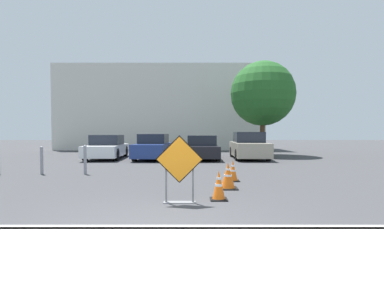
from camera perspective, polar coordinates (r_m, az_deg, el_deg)
ground_plane at (r=14.41m, az=-2.73°, el=-3.88°), size 96.00×96.00×0.00m
sidewalk_strip at (r=3.64m, az=-11.48°, el=-21.31°), size 30.06×2.09×0.14m
curb_lip at (r=4.60m, az=-8.79°, el=-16.18°), size 30.06×0.20×0.14m
road_closed_sign at (r=6.41m, az=-2.45°, el=-4.16°), size 1.02×0.20×1.46m
traffic_cone_nearest at (r=6.83m, az=5.07°, el=-7.89°), size 0.39×0.39×0.67m
traffic_cone_second at (r=8.18m, az=6.81°, el=-6.06°), size 0.52×0.52×0.72m
traffic_cone_third at (r=9.48m, az=7.74°, el=-5.11°), size 0.40×0.40×0.66m
parked_car_nearest at (r=18.23m, az=-15.93°, el=-0.66°), size 2.03×4.62×1.39m
parked_car_second at (r=17.31m, az=-7.41°, el=-0.66°), size 1.95×4.28×1.44m
parked_car_third at (r=17.18m, az=1.78°, el=-0.80°), size 1.90×4.07×1.36m
parked_car_fourth at (r=17.79m, az=10.69°, el=-0.46°), size 1.98×4.53×1.56m
bollard_nearest at (r=11.60m, az=-19.74°, el=-2.68°), size 0.12×0.12×1.07m
bollard_second at (r=12.22m, az=-26.77°, el=-2.65°), size 0.12×0.12×1.03m
building_facade_backdrop at (r=28.18m, az=-5.87°, el=6.62°), size 18.25×5.00×7.42m
street_tree_behind_lot at (r=20.90m, az=13.27°, el=9.30°), size 4.31×4.31×6.30m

